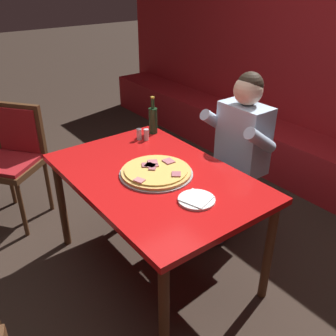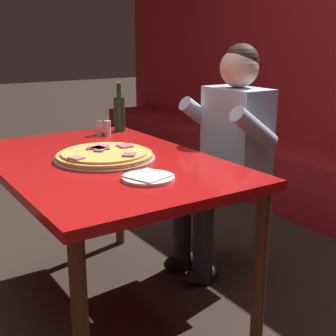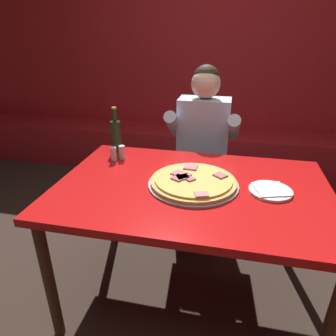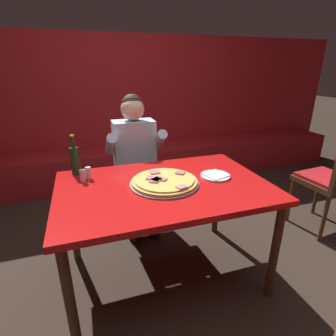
{
  "view_description": "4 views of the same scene",
  "coord_description": "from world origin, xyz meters",
  "px_view_note": "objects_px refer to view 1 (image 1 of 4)",
  "views": [
    {
      "loc": [
        1.68,
        -1.17,
        1.91
      ],
      "look_at": [
        0.11,
        0.02,
        0.85
      ],
      "focal_mm": 40.0,
      "sensor_mm": 36.0,
      "label": 1
    },
    {
      "loc": [
        1.9,
        -0.89,
        1.31
      ],
      "look_at": [
        0.19,
        0.24,
        0.73
      ],
      "focal_mm": 50.0,
      "sensor_mm": 36.0,
      "label": 2
    },
    {
      "loc": [
        0.17,
        -1.35,
        1.49
      ],
      "look_at": [
        -0.16,
        0.18,
        0.77
      ],
      "focal_mm": 32.0,
      "sensor_mm": 36.0,
      "label": 3
    },
    {
      "loc": [
        -0.47,
        -1.52,
        1.5
      ],
      "look_at": [
        0.07,
        0.12,
        0.83
      ],
      "focal_mm": 28.0,
      "sensor_mm": 36.0,
      "label": 4
    }
  ],
  "objects_px": {
    "main_dining_table": "(155,185)",
    "beer_bottle": "(153,120)",
    "shaker_oregano": "(139,135)",
    "shaker_parmesan": "(146,135)",
    "pizza": "(156,172)",
    "dining_chair_near_right": "(13,154)",
    "plate_white_paper": "(197,200)",
    "diner_seated_blue_shirt": "(235,150)"
  },
  "relations": [
    {
      "from": "dining_chair_near_right",
      "to": "beer_bottle",
      "type": "bearing_deg",
      "value": 52.82
    },
    {
      "from": "pizza",
      "to": "dining_chair_near_right",
      "type": "xyz_separation_m",
      "value": [
        -1.24,
        -0.53,
        -0.2
      ]
    },
    {
      "from": "pizza",
      "to": "beer_bottle",
      "type": "height_order",
      "value": "beer_bottle"
    },
    {
      "from": "shaker_parmesan",
      "to": "shaker_oregano",
      "type": "bearing_deg",
      "value": -136.21
    },
    {
      "from": "pizza",
      "to": "beer_bottle",
      "type": "distance_m",
      "value": 0.68
    },
    {
      "from": "beer_bottle",
      "to": "shaker_oregano",
      "type": "bearing_deg",
      "value": -75.5
    },
    {
      "from": "plate_white_paper",
      "to": "beer_bottle",
      "type": "relative_size",
      "value": 0.72
    },
    {
      "from": "main_dining_table",
      "to": "pizza",
      "type": "height_order",
      "value": "pizza"
    },
    {
      "from": "diner_seated_blue_shirt",
      "to": "dining_chair_near_right",
      "type": "distance_m",
      "value": 1.76
    },
    {
      "from": "main_dining_table",
      "to": "beer_bottle",
      "type": "bearing_deg",
      "value": 145.64
    },
    {
      "from": "main_dining_table",
      "to": "diner_seated_blue_shirt",
      "type": "xyz_separation_m",
      "value": [
        -0.03,
        0.75,
        0.02
      ]
    },
    {
      "from": "dining_chair_near_right",
      "to": "shaker_oregano",
      "type": "bearing_deg",
      "value": 45.74
    },
    {
      "from": "plate_white_paper",
      "to": "diner_seated_blue_shirt",
      "type": "height_order",
      "value": "diner_seated_blue_shirt"
    },
    {
      "from": "plate_white_paper",
      "to": "shaker_parmesan",
      "type": "height_order",
      "value": "shaker_parmesan"
    },
    {
      "from": "main_dining_table",
      "to": "diner_seated_blue_shirt",
      "type": "height_order",
      "value": "diner_seated_blue_shirt"
    },
    {
      "from": "main_dining_table",
      "to": "plate_white_paper",
      "type": "distance_m",
      "value": 0.4
    },
    {
      "from": "shaker_oregano",
      "to": "shaker_parmesan",
      "type": "relative_size",
      "value": 1.0
    },
    {
      "from": "pizza",
      "to": "dining_chair_near_right",
      "type": "relative_size",
      "value": 0.48
    },
    {
      "from": "pizza",
      "to": "beer_bottle",
      "type": "relative_size",
      "value": 1.59
    },
    {
      "from": "pizza",
      "to": "dining_chair_near_right",
      "type": "bearing_deg",
      "value": -156.75
    },
    {
      "from": "shaker_oregano",
      "to": "diner_seated_blue_shirt",
      "type": "xyz_separation_m",
      "value": [
        0.48,
        0.54,
        -0.1
      ]
    },
    {
      "from": "pizza",
      "to": "shaker_parmesan",
      "type": "relative_size",
      "value": 5.39
    },
    {
      "from": "plate_white_paper",
      "to": "diner_seated_blue_shirt",
      "type": "bearing_deg",
      "value": 119.44
    },
    {
      "from": "plate_white_paper",
      "to": "shaker_parmesan",
      "type": "relative_size",
      "value": 2.44
    },
    {
      "from": "beer_bottle",
      "to": "shaker_oregano",
      "type": "distance_m",
      "value": 0.18
    },
    {
      "from": "shaker_oregano",
      "to": "diner_seated_blue_shirt",
      "type": "distance_m",
      "value": 0.73
    },
    {
      "from": "main_dining_table",
      "to": "shaker_oregano",
      "type": "xyz_separation_m",
      "value": [
        -0.51,
        0.22,
        0.12
      ]
    },
    {
      "from": "shaker_parmesan",
      "to": "diner_seated_blue_shirt",
      "type": "bearing_deg",
      "value": 48.55
    },
    {
      "from": "main_dining_table",
      "to": "dining_chair_near_right",
      "type": "xyz_separation_m",
      "value": [
        -1.24,
        -0.53,
        -0.11
      ]
    },
    {
      "from": "diner_seated_blue_shirt",
      "to": "beer_bottle",
      "type": "bearing_deg",
      "value": -144.05
    },
    {
      "from": "main_dining_table",
      "to": "diner_seated_blue_shirt",
      "type": "bearing_deg",
      "value": 92.45
    },
    {
      "from": "pizza",
      "to": "shaker_oregano",
      "type": "distance_m",
      "value": 0.56
    },
    {
      "from": "main_dining_table",
      "to": "shaker_oregano",
      "type": "bearing_deg",
      "value": 156.8
    },
    {
      "from": "shaker_parmesan",
      "to": "dining_chair_near_right",
      "type": "xyz_separation_m",
      "value": [
        -0.77,
        -0.78,
        -0.22
      ]
    },
    {
      "from": "main_dining_table",
      "to": "plate_white_paper",
      "type": "xyz_separation_m",
      "value": [
        0.39,
        0.01,
        0.09
      ]
    },
    {
      "from": "diner_seated_blue_shirt",
      "to": "plate_white_paper",
      "type": "bearing_deg",
      "value": -60.56
    },
    {
      "from": "pizza",
      "to": "shaker_oregano",
      "type": "xyz_separation_m",
      "value": [
        -0.52,
        0.21,
        0.02
      ]
    },
    {
      "from": "shaker_parmesan",
      "to": "dining_chair_near_right",
      "type": "height_order",
      "value": "dining_chair_near_right"
    },
    {
      "from": "pizza",
      "to": "dining_chair_near_right",
      "type": "distance_m",
      "value": 1.37
    },
    {
      "from": "beer_bottle",
      "to": "shaker_parmesan",
      "type": "bearing_deg",
      "value": -55.83
    },
    {
      "from": "main_dining_table",
      "to": "shaker_parmesan",
      "type": "xyz_separation_m",
      "value": [
        -0.47,
        0.26,
        0.12
      ]
    },
    {
      "from": "plate_white_paper",
      "to": "dining_chair_near_right",
      "type": "bearing_deg",
      "value": -161.68
    }
  ]
}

